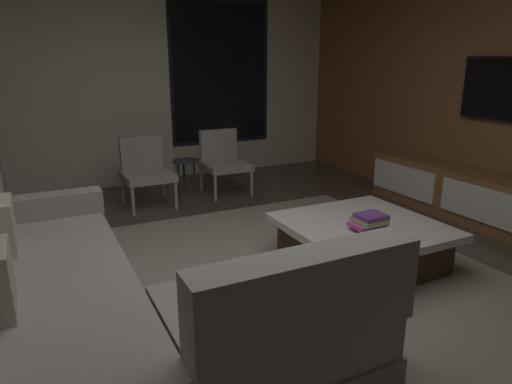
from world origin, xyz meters
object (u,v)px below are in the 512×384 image
at_px(book_stack_on_coffee_table, 369,222).
at_px(side_stool, 186,167).
at_px(mounted_tv, 512,89).
at_px(media_console, 501,206).
at_px(accent_chair_by_curtain, 146,168).
at_px(coffee_table, 361,243).
at_px(accent_chair_near_window, 223,158).
at_px(sectional_couch, 105,305).

distance_m(book_stack_on_coffee_table, side_stool, 2.72).
bearing_deg(mounted_tv, media_console, -132.43).
relative_size(book_stack_on_coffee_table, accent_chair_by_curtain, 0.34).
relative_size(book_stack_on_coffee_table, side_stool, 0.58).
distance_m(coffee_table, media_console, 1.72).
xyz_separation_m(coffee_table, accent_chair_by_curtain, (-1.17, 2.41, 0.25)).
bearing_deg(mounted_tv, accent_chair_near_window, 131.98).
relative_size(side_stool, media_console, 0.15).
relative_size(sectional_couch, media_console, 0.81).
height_order(sectional_couch, side_stool, sectional_couch).
xyz_separation_m(sectional_couch, accent_chair_near_window, (1.87, 2.75, 0.14)).
xyz_separation_m(media_console, mounted_tv, (0.18, 0.20, 1.10)).
bearing_deg(media_console, accent_chair_near_window, 127.08).
bearing_deg(media_console, book_stack_on_coffee_table, -175.49).
xyz_separation_m(accent_chair_near_window, mounted_tv, (2.07, -2.30, 0.92)).
xyz_separation_m(coffee_table, media_console, (1.72, 0.00, 0.06)).
height_order(book_stack_on_coffee_table, accent_chair_by_curtain, accent_chair_by_curtain).
relative_size(coffee_table, media_console, 0.37).
xyz_separation_m(coffee_table, book_stack_on_coffee_table, (-0.05, -0.14, 0.23)).
distance_m(sectional_couch, book_stack_on_coffee_table, 1.99).
height_order(sectional_couch, coffee_table, sectional_couch).
bearing_deg(accent_chair_near_window, side_stool, 178.27).
xyz_separation_m(coffee_table, mounted_tv, (1.90, 0.20, 1.16)).
bearing_deg(media_console, sectional_couch, -176.10).
distance_m(sectional_couch, side_stool, 3.09).
bearing_deg(mounted_tv, book_stack_on_coffee_table, -170.18).
bearing_deg(media_console, accent_chair_by_curtain, 140.14).
xyz_separation_m(sectional_couch, side_stool, (1.38, 2.77, 0.08)).
height_order(accent_chair_by_curtain, mounted_tv, mounted_tv).
distance_m(accent_chair_near_window, accent_chair_by_curtain, 1.00).
bearing_deg(coffee_table, side_stool, 104.61).
relative_size(media_console, mounted_tv, 2.88).
relative_size(sectional_couch, accent_chair_near_window, 3.21).
xyz_separation_m(coffee_table, side_stool, (-0.65, 2.51, 0.19)).
bearing_deg(accent_chair_near_window, mounted_tv, -48.02).
bearing_deg(coffee_table, accent_chair_near_window, 93.87).
xyz_separation_m(sectional_couch, media_console, (3.76, 0.26, -0.04)).
bearing_deg(accent_chair_by_curtain, coffee_table, -64.17).
distance_m(sectional_couch, media_console, 3.76).
height_order(sectional_couch, book_stack_on_coffee_table, sectional_couch).
height_order(coffee_table, accent_chair_by_curtain, accent_chair_by_curtain).
bearing_deg(sectional_couch, coffee_table, 7.13).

